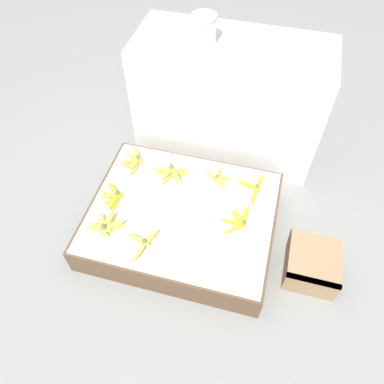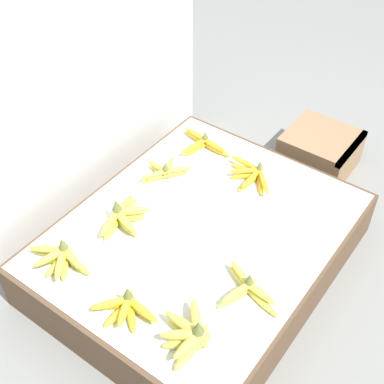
{
  "view_description": "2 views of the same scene",
  "coord_description": "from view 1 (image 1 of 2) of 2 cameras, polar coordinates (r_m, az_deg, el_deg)",
  "views": [
    {
      "loc": [
        0.4,
        -1.26,
        2.1
      ],
      "look_at": [
        0.05,
        0.04,
        0.36
      ],
      "focal_mm": 35.0,
      "sensor_mm": 36.0,
      "label": 1
    },
    {
      "loc": [
        -1.11,
        -0.78,
        1.66
      ],
      "look_at": [
        0.03,
        0.06,
        0.34
      ],
      "focal_mm": 50.0,
      "sensor_mm": 36.0,
      "label": 2
    }
  ],
  "objects": [
    {
      "name": "banana_bunch_middle_left",
      "position": [
        2.39,
        -11.87,
        -0.62
      ],
      "size": [
        0.15,
        0.23,
        0.1
      ],
      "color": "yellow",
      "rests_on": "display_platform"
    },
    {
      "name": "wooden_crate",
      "position": [
        2.35,
        17.8,
        -10.51
      ],
      "size": [
        0.3,
        0.31,
        0.18
      ],
      "color": "#997551",
      "rests_on": "ground_plane"
    },
    {
      "name": "display_platform",
      "position": [
        2.39,
        -1.5,
        -4.26
      ],
      "size": [
        1.14,
        0.93,
        0.21
      ],
      "color": "brown",
      "rests_on": "ground_plane"
    },
    {
      "name": "banana_bunch_front_left",
      "position": [
        2.26,
        -13.1,
        -5.09
      ],
      "size": [
        0.23,
        0.17,
        0.12
      ],
      "color": "#DBCC4C",
      "rests_on": "display_platform"
    },
    {
      "name": "banana_bunch_middle_right",
      "position": [
        2.25,
        6.98,
        -4.48
      ],
      "size": [
        0.16,
        0.25,
        0.08
      ],
      "color": "gold",
      "rests_on": "display_platform"
    },
    {
      "name": "foam_tray_white",
      "position": [
        2.53,
        14.04,
        21.47
      ],
      "size": [
        0.21,
        0.2,
        0.02
      ],
      "color": "white",
      "rests_on": "back_vendor_table"
    },
    {
      "name": "ground_plane",
      "position": [
        2.48,
        -1.45,
        -5.57
      ],
      "size": [
        10.0,
        10.0,
        0.0
      ],
      "primitive_type": "plane",
      "color": "gray"
    },
    {
      "name": "banana_bunch_back_right",
      "position": [
        2.42,
        9.48,
        0.69
      ],
      "size": [
        0.18,
        0.27,
        0.08
      ],
      "color": "gold",
      "rests_on": "display_platform"
    },
    {
      "name": "banana_bunch_back_midleft",
      "position": [
        2.46,
        -3.25,
        3.01
      ],
      "size": [
        0.24,
        0.16,
        0.11
      ],
      "color": "gold",
      "rests_on": "display_platform"
    },
    {
      "name": "banana_bunch_back_midright",
      "position": [
        2.44,
        3.92,
        2.16
      ],
      "size": [
        0.19,
        0.18,
        0.08
      ],
      "color": "gold",
      "rests_on": "display_platform"
    },
    {
      "name": "banana_bunch_back_left",
      "position": [
        2.56,
        -8.81,
        4.82
      ],
      "size": [
        0.15,
        0.25,
        0.1
      ],
      "color": "gold",
      "rests_on": "display_platform"
    },
    {
      "name": "glass_jar",
      "position": [
        2.43,
        1.81,
        23.58
      ],
      "size": [
        0.16,
        0.16,
        0.17
      ],
      "color": "silver",
      "rests_on": "back_vendor_table"
    },
    {
      "name": "back_vendor_table",
      "position": [
        2.71,
        5.68,
        13.82
      ],
      "size": [
        1.27,
        0.55,
        0.85
      ],
      "color": "white",
      "rests_on": "ground_plane"
    },
    {
      "name": "banana_bunch_front_midleft",
      "position": [
        2.17,
        -7.54,
        -7.7
      ],
      "size": [
        0.19,
        0.24,
        0.09
      ],
      "color": "#DBCC4C",
      "rests_on": "display_platform"
    }
  ]
}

